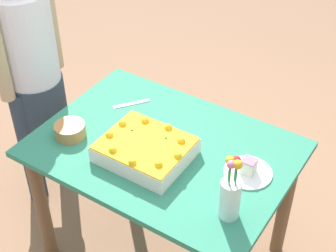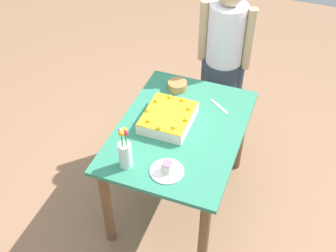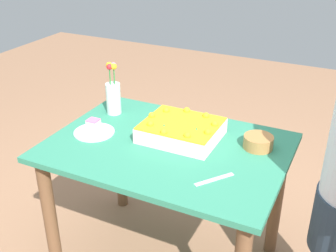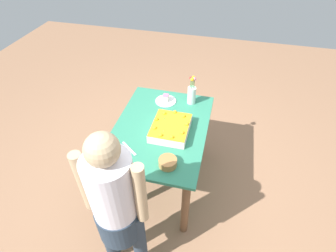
{
  "view_description": "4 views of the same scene",
  "coord_description": "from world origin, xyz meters",
  "px_view_note": "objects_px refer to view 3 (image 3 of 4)",
  "views": [
    {
      "loc": [
        0.99,
        -1.5,
        2.36
      ],
      "look_at": [
        0.02,
        0.0,
        0.91
      ],
      "focal_mm": 55.0,
      "sensor_mm": 36.0,
      "label": 1
    },
    {
      "loc": [
        2.05,
        0.68,
        2.75
      ],
      "look_at": [
        0.06,
        -0.07,
        0.83
      ],
      "focal_mm": 45.0,
      "sensor_mm": 36.0,
      "label": 2
    },
    {
      "loc": [
        -0.81,
        1.66,
        1.82
      ],
      "look_at": [
        -0.02,
        0.03,
        0.9
      ],
      "focal_mm": 45.0,
      "sensor_mm": 36.0,
      "label": 3
    },
    {
      "loc": [
        -1.73,
        -0.5,
        2.4
      ],
      "look_at": [
        0.01,
        -0.07,
        0.8
      ],
      "focal_mm": 28.0,
      "sensor_mm": 36.0,
      "label": 4
    }
  ],
  "objects_px": {
    "flower_vase": "(113,95)",
    "fruit_bowl": "(258,142)",
    "sheet_cake": "(181,130)",
    "serving_plate_with_slice": "(94,130)",
    "cake_knife": "(214,179)"
  },
  "relations": [
    {
      "from": "flower_vase",
      "to": "fruit_bowl",
      "type": "distance_m",
      "value": 0.87
    },
    {
      "from": "sheet_cake",
      "to": "serving_plate_with_slice",
      "type": "distance_m",
      "value": 0.47
    },
    {
      "from": "cake_knife",
      "to": "flower_vase",
      "type": "bearing_deg",
      "value": 99.8
    },
    {
      "from": "serving_plate_with_slice",
      "to": "cake_knife",
      "type": "distance_m",
      "value": 0.74
    },
    {
      "from": "sheet_cake",
      "to": "serving_plate_with_slice",
      "type": "bearing_deg",
      "value": 19.46
    },
    {
      "from": "sheet_cake",
      "to": "flower_vase",
      "type": "bearing_deg",
      "value": -12.41
    },
    {
      "from": "flower_vase",
      "to": "fruit_bowl",
      "type": "height_order",
      "value": "flower_vase"
    },
    {
      "from": "fruit_bowl",
      "to": "sheet_cake",
      "type": "bearing_deg",
      "value": 10.23
    },
    {
      "from": "serving_plate_with_slice",
      "to": "flower_vase",
      "type": "relative_size",
      "value": 0.7
    },
    {
      "from": "flower_vase",
      "to": "fruit_bowl",
      "type": "xyz_separation_m",
      "value": [
        -0.87,
        0.04,
        -0.08
      ]
    },
    {
      "from": "cake_knife",
      "to": "flower_vase",
      "type": "relative_size",
      "value": 0.64
    },
    {
      "from": "fruit_bowl",
      "to": "serving_plate_with_slice",
      "type": "bearing_deg",
      "value": 15.23
    },
    {
      "from": "flower_vase",
      "to": "fruit_bowl",
      "type": "bearing_deg",
      "value": 177.67
    },
    {
      "from": "fruit_bowl",
      "to": "flower_vase",
      "type": "bearing_deg",
      "value": -2.33
    },
    {
      "from": "flower_vase",
      "to": "fruit_bowl",
      "type": "relative_size",
      "value": 2.08
    }
  ]
}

